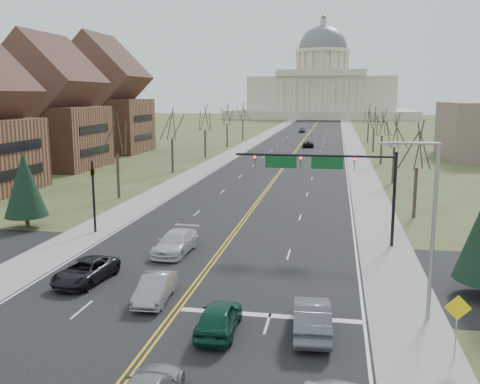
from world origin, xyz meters
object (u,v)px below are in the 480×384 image
at_px(signal_mast, 326,169).
at_px(car_nb_outer_lead, 312,317).
at_px(car_nb_inner_lead, 219,318).
at_px(street_light, 428,220).
at_px(warn_sign, 457,314).
at_px(car_sb_outer_lead, 86,271).
at_px(signal_left, 93,188).
at_px(car_sb_inner_second, 176,242).
at_px(car_far_nb, 308,144).
at_px(car_far_sb, 302,130).
at_px(car_sb_inner_lead, 155,288).

distance_m(signal_mast, car_nb_outer_lead, 16.96).
distance_m(car_nb_inner_lead, car_nb_outer_lead, 4.47).
relative_size(street_light, warn_sign, 3.17).
bearing_deg(warn_sign, car_sb_outer_lead, 163.30).
bearing_deg(car_nb_outer_lead, signal_left, -44.81).
bearing_deg(car_sb_inner_second, street_light, -26.16).
height_order(car_nb_inner_lead, car_sb_outer_lead, car_nb_inner_lead).
relative_size(car_nb_inner_lead, car_nb_outer_lead, 0.90).
bearing_deg(car_sb_inner_second, car_sb_outer_lead, -114.53).
height_order(signal_left, car_sb_outer_lead, signal_left).
relative_size(signal_left, car_nb_outer_lead, 1.21).
height_order(car_nb_inner_lead, car_sb_inner_second, car_sb_inner_second).
distance_m(warn_sign, car_far_nb, 95.58).
distance_m(car_sb_inner_second, car_far_sb, 128.31).
xyz_separation_m(car_nb_inner_lead, car_sb_inner_second, (-5.92, 12.36, 0.02)).
height_order(signal_left, car_far_sb, signal_left).
bearing_deg(signal_mast, street_light, -68.59).
relative_size(car_sb_outer_lead, car_far_nb, 0.99).
distance_m(car_nb_inner_lead, car_sb_inner_lead, 5.49).
bearing_deg(car_sb_inner_second, car_far_nb, 89.68).
distance_m(car_sb_inner_lead, car_sb_outer_lead, 5.62).
height_order(warn_sign, car_sb_inner_second, warn_sign).
bearing_deg(car_sb_outer_lead, warn_sign, -9.91).
distance_m(car_nb_outer_lead, car_far_sb, 140.29).
height_order(car_sb_inner_second, car_far_sb, car_far_sb).
xyz_separation_m(car_nb_inner_lead, car_sb_outer_lead, (-9.55, 5.48, -0.06)).
relative_size(car_sb_inner_second, car_far_sb, 1.16).
height_order(warn_sign, car_far_sb, warn_sign).
relative_size(signal_left, car_sb_inner_lead, 1.37).
height_order(signal_mast, car_nb_inner_lead, signal_mast).
relative_size(warn_sign, car_sb_inner_second, 0.53).
xyz_separation_m(car_nb_outer_lead, car_sb_inner_lead, (-8.77, 2.63, -0.10)).
distance_m(car_nb_outer_lead, car_sb_inner_lead, 9.16).
xyz_separation_m(car_nb_inner_lead, car_far_nb, (-0.77, 94.29, -0.06)).
relative_size(warn_sign, car_sb_outer_lead, 0.57).
bearing_deg(car_nb_inner_lead, car_nb_outer_lead, -172.15).
bearing_deg(car_far_nb, warn_sign, 92.92).
bearing_deg(signal_mast, signal_left, 180.00).
xyz_separation_m(car_far_nb, car_far_sb, (-4.28, 46.38, 0.09)).
bearing_deg(car_nb_outer_lead, warn_sign, 164.42).
relative_size(car_sb_outer_lead, car_sb_inner_second, 0.93).
bearing_deg(street_light, car_nb_outer_lead, -153.66).
height_order(warn_sign, car_nb_inner_lead, warn_sign).
distance_m(street_light, car_nb_outer_lead, 7.55).
bearing_deg(street_light, warn_sign, -79.25).
bearing_deg(car_sb_inner_lead, car_far_nb, 84.14).
height_order(car_far_nb, car_far_sb, car_far_sb).
distance_m(signal_left, car_nb_inner_lead, 22.36).
bearing_deg(car_sb_outer_lead, signal_mast, 45.69).
distance_m(signal_mast, car_sb_outer_lead, 18.91).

